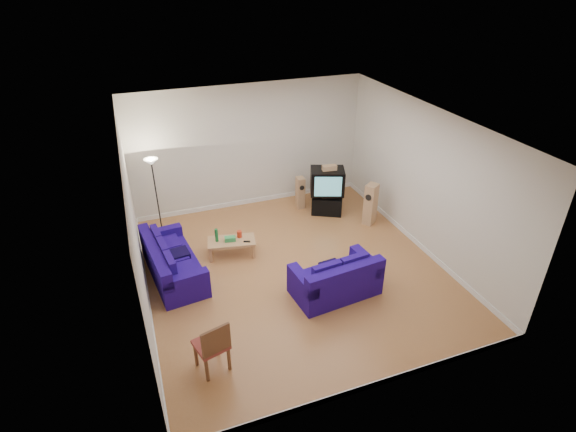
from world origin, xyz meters
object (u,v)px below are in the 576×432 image
object	(u,v)px
tv_stand	(327,205)
television	(327,181)
coffee_table	(231,242)
sofa_loveseat	(336,281)
sofa_three_seat	(171,264)

from	to	relation	value
tv_stand	television	world-z (taller)	television
coffee_table	tv_stand	distance (m)	2.95
coffee_table	sofa_loveseat	bearing A→B (deg)	-52.27
sofa_loveseat	sofa_three_seat	bearing A→B (deg)	144.12
sofa_three_seat	tv_stand	world-z (taller)	sofa_three_seat
coffee_table	tv_stand	xyz separation A→B (m)	(2.77, 1.01, -0.09)
coffee_table	tv_stand	size ratio (longest dim) A/B	1.45
television	sofa_three_seat	bearing A→B (deg)	-140.74
sofa_three_seat	television	size ratio (longest dim) A/B	2.17
sofa_loveseat	coffee_table	size ratio (longest dim) A/B	1.56
tv_stand	coffee_table	bearing A→B (deg)	-131.61
sofa_three_seat	sofa_loveseat	xyz separation A→B (m)	(2.93, -1.70, 0.01)
tv_stand	television	bearing A→B (deg)	120.40
coffee_table	tv_stand	world-z (taller)	tv_stand
sofa_three_seat	tv_stand	xyz separation A→B (m)	(4.13, 1.35, -0.06)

